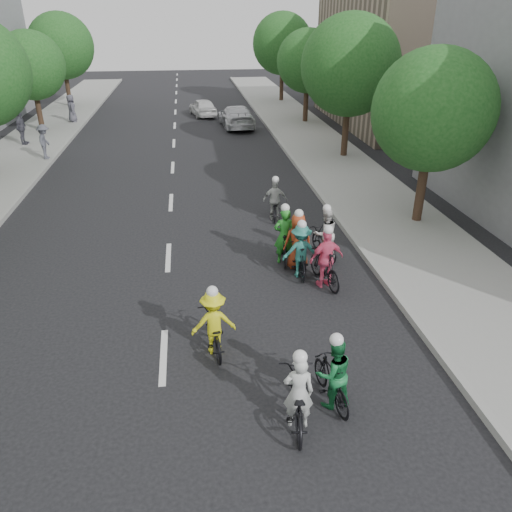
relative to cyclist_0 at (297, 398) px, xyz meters
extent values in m
plane|color=black|center=(-2.51, 2.30, -0.55)|extent=(120.00, 120.00, 0.00)
cube|color=#999993|center=(-8.56, 12.30, -0.46)|extent=(0.18, 80.00, 0.18)
cube|color=gray|center=(5.49, 12.30, -0.48)|extent=(4.00, 80.00, 0.15)
cube|color=#999993|center=(3.54, 12.30, -0.46)|extent=(0.18, 80.00, 0.18)
cube|color=gray|center=(13.49, 26.30, 3.45)|extent=(10.00, 14.00, 8.00)
cylinder|color=black|center=(-10.71, 26.30, 0.58)|extent=(0.32, 0.32, 2.27)
sphere|color=#1A4E1A|center=(-10.71, 26.30, 3.42)|extent=(4.00, 4.00, 4.00)
cylinder|color=black|center=(-10.71, 35.30, 0.69)|extent=(0.32, 0.32, 2.48)
sphere|color=#1A4E1A|center=(-10.71, 35.30, 3.97)|extent=(4.80, 4.80, 4.80)
cylinder|color=black|center=(6.29, 8.90, 0.58)|extent=(0.32, 0.32, 2.27)
sphere|color=#1A4E1A|center=(6.29, 8.90, 3.42)|extent=(4.00, 4.00, 4.00)
cylinder|color=black|center=(6.29, 17.90, 0.69)|extent=(0.32, 0.32, 2.48)
sphere|color=#1A4E1A|center=(6.29, 17.90, 3.97)|extent=(4.80, 4.80, 4.80)
cylinder|color=black|center=(6.29, 26.90, 0.58)|extent=(0.32, 0.32, 2.27)
sphere|color=#1A4E1A|center=(6.29, 26.90, 3.42)|extent=(4.00, 4.00, 4.00)
cylinder|color=black|center=(6.29, 35.90, 0.69)|extent=(0.32, 0.32, 2.48)
sphere|color=#1A4E1A|center=(6.29, 35.90, 3.97)|extent=(4.80, 4.80, 4.80)
imported|color=black|center=(0.00, 0.02, -0.07)|extent=(0.89, 1.90, 0.96)
imported|color=silver|center=(0.00, -0.08, 0.21)|extent=(0.60, 0.44, 1.52)
sphere|color=white|center=(0.00, -0.08, 0.99)|extent=(0.26, 0.26, 0.26)
imported|color=black|center=(0.77, 0.46, -0.08)|extent=(0.69, 1.62, 0.94)
imported|color=#186F38|center=(0.77, 0.36, 0.19)|extent=(0.81, 0.68, 1.49)
sphere|color=white|center=(0.77, 0.36, 0.96)|extent=(0.26, 0.26, 0.26)
imported|color=black|center=(-1.37, 2.45, -0.12)|extent=(0.73, 1.71, 0.87)
imported|color=yellow|center=(-1.37, 2.35, 0.21)|extent=(1.03, 0.66, 1.52)
sphere|color=white|center=(-1.37, 2.35, 0.99)|extent=(0.26, 0.26, 0.26)
imported|color=black|center=(1.85, 5.01, -0.03)|extent=(0.84, 1.81, 1.05)
imported|color=#F65683|center=(1.85, 4.91, 0.28)|extent=(1.04, 0.60, 1.67)
sphere|color=white|center=(1.85, 4.91, 1.14)|extent=(0.26, 0.26, 0.26)
imported|color=black|center=(1.32, 6.23, -0.06)|extent=(0.73, 1.89, 0.98)
imported|color=#A83A1A|center=(1.32, 6.13, 0.29)|extent=(0.85, 0.57, 1.69)
sphere|color=white|center=(1.32, 6.13, 1.15)|extent=(0.26, 0.26, 0.26)
imported|color=black|center=(0.98, 6.59, -0.08)|extent=(0.61, 1.63, 0.95)
imported|color=#279129|center=(0.98, 6.49, 0.32)|extent=(0.68, 0.48, 1.74)
sphere|color=white|center=(0.98, 6.49, 1.21)|extent=(0.26, 0.26, 0.26)
imported|color=black|center=(2.29, 6.77, -0.13)|extent=(0.89, 1.70, 0.85)
imported|color=silver|center=(2.29, 6.67, 0.24)|extent=(0.88, 0.75, 1.59)
sphere|color=white|center=(2.29, 6.67, 1.05)|extent=(0.26, 0.26, 0.26)
imported|color=black|center=(1.28, 5.67, -0.07)|extent=(0.50, 1.61, 0.96)
imported|color=#28786C|center=(1.28, 5.57, 0.24)|extent=(1.04, 0.62, 1.58)
sphere|color=white|center=(1.28, 5.57, 1.05)|extent=(0.26, 0.26, 0.26)
imported|color=black|center=(1.31, 10.08, -0.15)|extent=(0.79, 1.60, 0.81)
imported|color=silver|center=(1.31, 9.98, 0.19)|extent=(0.92, 0.50, 1.48)
sphere|color=white|center=(1.31, 9.98, 0.95)|extent=(0.26, 0.26, 0.26)
imported|color=silver|center=(1.53, 26.26, 0.14)|extent=(2.24, 4.88, 1.38)
imported|color=silver|center=(-0.49, 30.48, 0.06)|extent=(2.12, 3.82, 1.23)
imported|color=#52535F|center=(-8.81, 19.27, 0.45)|extent=(0.64, 1.10, 1.70)
imported|color=#4E4E5B|center=(-10.81, 22.60, 0.52)|extent=(0.57, 1.13, 1.85)
imported|color=#53515F|center=(-9.29, 28.78, 0.48)|extent=(0.77, 0.98, 1.76)
camera|label=1|loc=(-1.69, -6.83, 6.33)|focal=35.00mm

